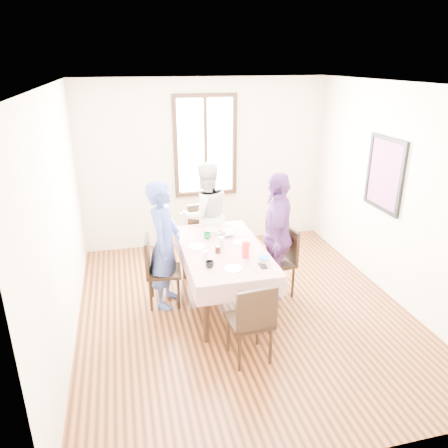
{
  "coord_description": "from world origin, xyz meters",
  "views": [
    {
      "loc": [
        -1.33,
        -4.43,
        2.94
      ],
      "look_at": [
        -0.2,
        0.19,
        1.1
      ],
      "focal_mm": 34.22,
      "sensor_mm": 36.0,
      "label": 1
    }
  ],
  "objects_px": {
    "dining_table": "(223,276)",
    "chair_right": "(276,262)",
    "chair_far": "(205,236)",
    "person_far": "(205,215)",
    "chair_near": "(249,320)",
    "person_right": "(276,236)",
    "person_left": "(164,245)",
    "chair_left": "(164,271)"
  },
  "relations": [
    {
      "from": "chair_left",
      "to": "person_right",
      "type": "height_order",
      "value": "person_right"
    },
    {
      "from": "person_far",
      "to": "person_right",
      "type": "relative_size",
      "value": 0.96
    },
    {
      "from": "chair_left",
      "to": "person_far",
      "type": "relative_size",
      "value": 0.57
    },
    {
      "from": "dining_table",
      "to": "person_far",
      "type": "xyz_separation_m",
      "value": [
        0.0,
        1.11,
        0.42
      ]
    },
    {
      "from": "chair_right",
      "to": "chair_far",
      "type": "distance_m",
      "value": 1.3
    },
    {
      "from": "chair_right",
      "to": "chair_left",
      "type": "bearing_deg",
      "value": 78.34
    },
    {
      "from": "person_left",
      "to": "person_far",
      "type": "distance_m",
      "value": 1.19
    },
    {
      "from": "person_left",
      "to": "chair_left",
      "type": "bearing_deg",
      "value": 111.74
    },
    {
      "from": "chair_right",
      "to": "person_left",
      "type": "bearing_deg",
      "value": 78.28
    },
    {
      "from": "person_right",
      "to": "chair_left",
      "type": "bearing_deg",
      "value": -72.74
    },
    {
      "from": "chair_left",
      "to": "chair_near",
      "type": "bearing_deg",
      "value": 36.47
    },
    {
      "from": "chair_right",
      "to": "person_right",
      "type": "relative_size",
      "value": 0.54
    },
    {
      "from": "chair_left",
      "to": "chair_far",
      "type": "bearing_deg",
      "value": 150.43
    },
    {
      "from": "chair_far",
      "to": "chair_near",
      "type": "height_order",
      "value": "same"
    },
    {
      "from": "dining_table",
      "to": "person_left",
      "type": "xyz_separation_m",
      "value": [
        -0.71,
        0.15,
        0.43
      ]
    },
    {
      "from": "chair_left",
      "to": "chair_far",
      "type": "relative_size",
      "value": 1.0
    },
    {
      "from": "chair_left",
      "to": "chair_right",
      "type": "distance_m",
      "value": 1.46
    },
    {
      "from": "chair_far",
      "to": "person_far",
      "type": "relative_size",
      "value": 0.57
    },
    {
      "from": "dining_table",
      "to": "person_right",
      "type": "distance_m",
      "value": 0.85
    },
    {
      "from": "chair_near",
      "to": "person_right",
      "type": "bearing_deg",
      "value": 54.12
    },
    {
      "from": "chair_left",
      "to": "chair_far",
      "type": "distance_m",
      "value": 1.22
    },
    {
      "from": "person_left",
      "to": "dining_table",
      "type": "bearing_deg",
      "value": -80.59
    },
    {
      "from": "dining_table",
      "to": "chair_right",
      "type": "relative_size",
      "value": 1.81
    },
    {
      "from": "chair_left",
      "to": "person_left",
      "type": "height_order",
      "value": "person_left"
    },
    {
      "from": "chair_near",
      "to": "chair_far",
      "type": "bearing_deg",
      "value": 84.96
    },
    {
      "from": "dining_table",
      "to": "person_right",
      "type": "relative_size",
      "value": 0.99
    },
    {
      "from": "person_right",
      "to": "chair_right",
      "type": "bearing_deg",
      "value": 111.37
    },
    {
      "from": "chair_left",
      "to": "chair_near",
      "type": "height_order",
      "value": "same"
    },
    {
      "from": "chair_far",
      "to": "person_right",
      "type": "xyz_separation_m",
      "value": [
        0.71,
        -1.08,
        0.38
      ]
    },
    {
      "from": "chair_far",
      "to": "person_right",
      "type": "height_order",
      "value": "person_right"
    },
    {
      "from": "chair_far",
      "to": "person_far",
      "type": "xyz_separation_m",
      "value": [
        0.0,
        -0.02,
        0.34
      ]
    },
    {
      "from": "person_far",
      "to": "person_right",
      "type": "height_order",
      "value": "person_right"
    },
    {
      "from": "chair_far",
      "to": "person_far",
      "type": "height_order",
      "value": "person_far"
    },
    {
      "from": "chair_left",
      "to": "person_right",
      "type": "xyz_separation_m",
      "value": [
        1.44,
        -0.1,
        0.38
      ]
    },
    {
      "from": "person_left",
      "to": "person_right",
      "type": "bearing_deg",
      "value": -72.43
    },
    {
      "from": "person_left",
      "to": "person_far",
      "type": "relative_size",
      "value": 1.01
    },
    {
      "from": "dining_table",
      "to": "person_far",
      "type": "height_order",
      "value": "person_far"
    },
    {
      "from": "chair_right",
      "to": "chair_near",
      "type": "distance_m",
      "value": 1.39
    },
    {
      "from": "dining_table",
      "to": "chair_near",
      "type": "xyz_separation_m",
      "value": [
        0.0,
        -1.13,
        0.08
      ]
    },
    {
      "from": "dining_table",
      "to": "chair_left",
      "type": "xyz_separation_m",
      "value": [
        -0.73,
        0.15,
        0.08
      ]
    },
    {
      "from": "chair_near",
      "to": "person_right",
      "type": "distance_m",
      "value": 1.43
    },
    {
      "from": "chair_far",
      "to": "person_right",
      "type": "distance_m",
      "value": 1.35
    }
  ]
}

